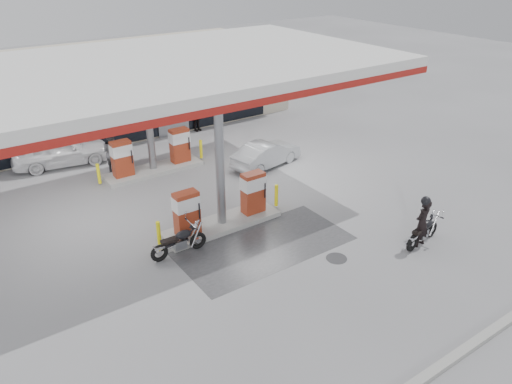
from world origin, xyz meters
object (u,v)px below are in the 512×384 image
at_px(main_motorcycle, 423,232).
at_px(parked_car_right, 213,105).
at_px(hatchback_silver, 266,154).
at_px(parked_motorcycle, 180,242).
at_px(pump_island_near, 221,209).
at_px(biker_walking, 196,116).
at_px(attendant, 112,152).
at_px(biker_main, 422,223).
at_px(pump_island_far, 152,157).
at_px(sedan_white, 60,150).

distance_m(main_motorcycle, parked_car_right, 17.06).
bearing_deg(hatchback_silver, parked_motorcycle, 112.01).
distance_m(parked_motorcycle, parked_car_right, 15.55).
bearing_deg(parked_car_right, pump_island_near, 132.91).
bearing_deg(biker_walking, attendant, -164.20).
xyz_separation_m(hatchback_silver, parked_car_right, (2.07, 8.40, -0.03)).
distance_m(parked_motorcycle, attendant, 7.84).
bearing_deg(attendant, pump_island_near, 171.64).
height_order(hatchback_silver, biker_walking, biker_walking).
height_order(pump_island_near, main_motorcycle, pump_island_near).
distance_m(biker_main, hatchback_silver, 8.62).
distance_m(pump_island_far, parked_motorcycle, 7.13).
height_order(biker_main, parked_car_right, biker_main).
xyz_separation_m(parked_motorcycle, hatchback_silver, (6.76, 4.40, 0.13)).
distance_m(hatchback_silver, parked_car_right, 8.65).
relative_size(pump_island_near, hatchback_silver, 1.44).
distance_m(sedan_white, hatchback_silver, 9.62).
relative_size(parked_motorcycle, hatchback_silver, 0.57).
bearing_deg(attendant, main_motorcycle, -171.48).
xyz_separation_m(pump_island_near, parked_motorcycle, (-2.12, -0.80, -0.25)).
height_order(pump_island_near, biker_main, pump_island_near).
bearing_deg(sedan_white, attendant, -132.34).
bearing_deg(main_motorcycle, pump_island_near, 126.24).
distance_m(pump_island_near, biker_main, 7.02).
height_order(biker_main, parked_motorcycle, biker_main).
distance_m(main_motorcycle, parked_motorcycle, 8.34).
relative_size(hatchback_silver, biker_walking, 2.19).
bearing_deg(attendant, parked_car_right, -78.72).
relative_size(biker_main, hatchback_silver, 0.49).
relative_size(biker_main, parked_car_right, 0.44).
bearing_deg(attendant, biker_walking, -84.49).
relative_size(hatchback_silver, parked_car_right, 0.89).
distance_m(sedan_white, parked_car_right, 10.29).
relative_size(sedan_white, parked_car_right, 1.08).
xyz_separation_m(attendant, biker_walking, (5.82, 2.80, -0.15)).
bearing_deg(main_motorcycle, biker_main, -178.90).
height_order(biker_main, hatchback_silver, biker_main).
height_order(pump_island_near, attendant, attendant).
distance_m(pump_island_near, sedan_white, 9.73).
distance_m(parked_motorcycle, biker_walking, 12.43).
bearing_deg(pump_island_near, main_motorcycle, -44.36).
bearing_deg(attendant, biker_main, -172.25).
bearing_deg(biker_main, biker_walking, -95.37).
distance_m(pump_island_far, main_motorcycle, 12.11).
bearing_deg(sedan_white, parked_motorcycle, -164.30).
xyz_separation_m(attendant, hatchback_silver, (6.10, -3.40, -0.38)).
distance_m(pump_island_far, attendant, 1.79).
relative_size(sedan_white, biker_walking, 2.65).
height_order(pump_island_far, biker_main, pump_island_far).
bearing_deg(main_motorcycle, biker_walking, 83.44).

